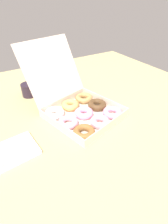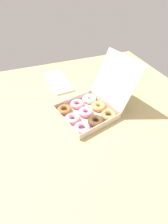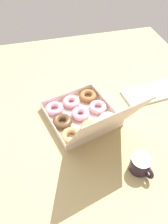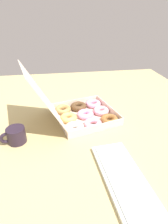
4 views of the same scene
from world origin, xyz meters
The scene contains 4 objects.
ground_plane centered at (0.00, 0.00, -1.00)cm, with size 180.00×180.00×2.00cm, color tan.
donut_box centered at (-2.90, 3.66, 3.79)cm, with size 45.78×57.12×35.42cm.
keyboard centered at (-50.97, -6.91, 1.06)cm, with size 39.33×18.75×2.20cm.
coffee_mug centered at (-20.83, 39.31, 4.21)cm, with size 9.21×12.51×8.20cm.
Camera 3 is at (16.16, 81.00, 91.38)cm, focal length 35.00 mm.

